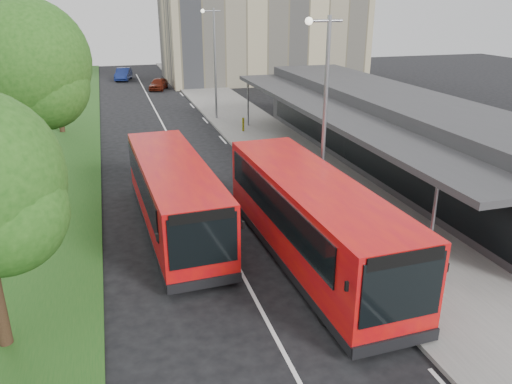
{
  "coord_description": "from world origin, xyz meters",
  "views": [
    {
      "loc": [
        -3.74,
        -15.41,
        8.62
      ],
      "look_at": [
        1.54,
        2.36,
        1.5
      ],
      "focal_mm": 35.0,
      "sensor_mm": 36.0,
      "label": 1
    }
  ],
  "objects_px": {
    "bus_second": "(174,196)",
    "car_near": "(158,84)",
    "lamp_post_near": "(323,110)",
    "litter_bin": "(274,151)",
    "tree_far": "(52,59)",
    "bollard": "(243,124)",
    "bus_main": "(311,220)",
    "car_far": "(123,74)",
    "lamp_post_far": "(214,57)",
    "tree_mid": "(28,70)"
  },
  "relations": [
    {
      "from": "bus_main",
      "to": "car_far",
      "type": "relative_size",
      "value": 2.62
    },
    {
      "from": "tree_far",
      "to": "car_near",
      "type": "height_order",
      "value": "tree_far"
    },
    {
      "from": "tree_far",
      "to": "lamp_post_near",
      "type": "height_order",
      "value": "lamp_post_near"
    },
    {
      "from": "bus_main",
      "to": "bollard",
      "type": "xyz_separation_m",
      "value": [
        2.55,
        18.34,
        -0.96
      ]
    },
    {
      "from": "bus_main",
      "to": "bus_second",
      "type": "xyz_separation_m",
      "value": [
        -4.17,
        3.93,
        -0.11
      ]
    },
    {
      "from": "bus_main",
      "to": "car_near",
      "type": "bearing_deg",
      "value": 89.82
    },
    {
      "from": "lamp_post_near",
      "to": "bus_second",
      "type": "relative_size",
      "value": 0.79
    },
    {
      "from": "bus_main",
      "to": "bollard",
      "type": "distance_m",
      "value": 18.54
    },
    {
      "from": "litter_bin",
      "to": "car_near",
      "type": "relative_size",
      "value": 0.25
    },
    {
      "from": "tree_far",
      "to": "lamp_post_near",
      "type": "bearing_deg",
      "value": -59.71
    },
    {
      "from": "bus_second",
      "to": "litter_bin",
      "type": "relative_size",
      "value": 11.6
    },
    {
      "from": "car_near",
      "to": "tree_mid",
      "type": "bearing_deg",
      "value": -86.89
    },
    {
      "from": "tree_far",
      "to": "bus_main",
      "type": "height_order",
      "value": "tree_far"
    },
    {
      "from": "tree_mid",
      "to": "tree_far",
      "type": "height_order",
      "value": "tree_mid"
    },
    {
      "from": "car_far",
      "to": "litter_bin",
      "type": "bearing_deg",
      "value": -66.94
    },
    {
      "from": "tree_far",
      "to": "bollard",
      "type": "xyz_separation_m",
      "value": [
        12.1,
        -3.66,
        -4.39
      ]
    },
    {
      "from": "tree_mid",
      "to": "bus_main",
      "type": "xyz_separation_m",
      "value": [
        9.55,
        -10.0,
        -4.17
      ]
    },
    {
      "from": "lamp_post_near",
      "to": "car_far",
      "type": "bearing_deg",
      "value": 97.66
    },
    {
      "from": "lamp_post_near",
      "to": "litter_bin",
      "type": "relative_size",
      "value": 9.11
    },
    {
      "from": "bus_main",
      "to": "bollard",
      "type": "bearing_deg",
      "value": 80.27
    },
    {
      "from": "car_far",
      "to": "lamp_post_far",
      "type": "bearing_deg",
      "value": -63.96
    },
    {
      "from": "bus_main",
      "to": "car_near",
      "type": "relative_size",
      "value": 3.06
    },
    {
      "from": "bus_main",
      "to": "lamp_post_far",
      "type": "bearing_deg",
      "value": 84.26
    },
    {
      "from": "bus_main",
      "to": "bus_second",
      "type": "height_order",
      "value": "bus_main"
    },
    {
      "from": "litter_bin",
      "to": "bollard",
      "type": "height_order",
      "value": "bollard"
    },
    {
      "from": "bus_main",
      "to": "car_near",
      "type": "distance_m",
      "value": 38.47
    },
    {
      "from": "bollard",
      "to": "car_near",
      "type": "bearing_deg",
      "value": 100.27
    },
    {
      "from": "tree_far",
      "to": "lamp_post_near",
      "type": "distance_m",
      "value": 22.07
    },
    {
      "from": "lamp_post_near",
      "to": "bus_second",
      "type": "bearing_deg",
      "value": 170.31
    },
    {
      "from": "lamp_post_near",
      "to": "car_near",
      "type": "xyz_separation_m",
      "value": [
        -2.67,
        35.49,
        -4.11
      ]
    },
    {
      "from": "tree_far",
      "to": "bollard",
      "type": "distance_m",
      "value": 13.38
    },
    {
      "from": "lamp_post_far",
      "to": "bus_second",
      "type": "height_order",
      "value": "lamp_post_far"
    },
    {
      "from": "bus_second",
      "to": "litter_bin",
      "type": "height_order",
      "value": "bus_second"
    },
    {
      "from": "bus_main",
      "to": "car_far",
      "type": "bearing_deg",
      "value": 93.44
    },
    {
      "from": "bus_second",
      "to": "car_near",
      "type": "xyz_separation_m",
      "value": [
        3.08,
        34.51,
        -0.85
      ]
    },
    {
      "from": "bus_main",
      "to": "bollard",
      "type": "height_order",
      "value": "bus_main"
    },
    {
      "from": "tree_mid",
      "to": "car_near",
      "type": "bearing_deg",
      "value": 73.44
    },
    {
      "from": "lamp_post_near",
      "to": "litter_bin",
      "type": "distance_m",
      "value": 9.54
    },
    {
      "from": "lamp_post_near",
      "to": "lamp_post_far",
      "type": "xyz_separation_m",
      "value": [
        0.0,
        20.0,
        0.0
      ]
    },
    {
      "from": "litter_bin",
      "to": "car_near",
      "type": "bearing_deg",
      "value": 97.66
    },
    {
      "from": "tree_mid",
      "to": "litter_bin",
      "type": "relative_size",
      "value": 10.13
    },
    {
      "from": "tree_far",
      "to": "litter_bin",
      "type": "xyz_separation_m",
      "value": [
        12.08,
        -10.5,
        -4.42
      ]
    },
    {
      "from": "tree_mid",
      "to": "bollard",
      "type": "relative_size",
      "value": 9.51
    },
    {
      "from": "lamp_post_far",
      "to": "tree_mid",
      "type": "bearing_deg",
      "value": -130.68
    },
    {
      "from": "tree_far",
      "to": "bus_second",
      "type": "xyz_separation_m",
      "value": [
        5.38,
        -18.07,
        -3.55
      ]
    },
    {
      "from": "lamp_post_near",
      "to": "car_far",
      "type": "xyz_separation_m",
      "value": [
        -5.83,
        43.39,
        -4.03
      ]
    },
    {
      "from": "bollard",
      "to": "tree_far",
      "type": "bearing_deg",
      "value": 163.18
    },
    {
      "from": "bollard",
      "to": "car_near",
      "type": "relative_size",
      "value": 0.26
    },
    {
      "from": "bus_second",
      "to": "tree_mid",
      "type": "bearing_deg",
      "value": 129.15
    },
    {
      "from": "lamp_post_far",
      "to": "bollard",
      "type": "relative_size",
      "value": 8.56
    }
  ]
}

